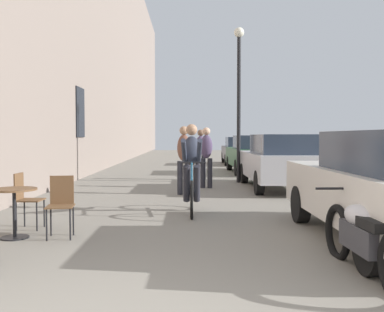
% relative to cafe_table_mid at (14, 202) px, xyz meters
% --- Properties ---
extents(cafe_table_mid, '(0.64, 0.64, 0.72)m').
position_rel_cafe_table_mid_xyz_m(cafe_table_mid, '(0.00, 0.00, 0.00)').
color(cafe_table_mid, black).
rests_on(cafe_table_mid, ground_plane).
extents(cafe_chair_mid_toward_street, '(0.42, 0.42, 0.89)m').
position_rel_cafe_table_mid_xyz_m(cafe_chair_mid_toward_street, '(0.65, 0.08, -0.00)').
color(cafe_chair_mid_toward_street, black).
rests_on(cafe_chair_mid_toward_street, ground_plane).
extents(cafe_chair_mid_toward_wall, '(0.39, 0.39, 0.89)m').
position_rel_cafe_table_mid_xyz_m(cafe_chair_mid_toward_wall, '(-0.08, 0.65, -0.00)').
color(cafe_chair_mid_toward_wall, black).
rests_on(cafe_chair_mid_toward_wall, ground_plane).
extents(cyclist_on_bicycle, '(0.52, 1.76, 1.74)m').
position_rel_cafe_table_mid_xyz_m(cyclist_on_bicycle, '(2.58, 2.13, 0.29)').
color(cyclist_on_bicycle, black).
rests_on(cyclist_on_bicycle, ground_plane).
extents(pedestrian_near, '(0.37, 0.29, 1.73)m').
position_rel_cafe_table_mid_xyz_m(pedestrian_near, '(2.41, 4.70, 0.45)').
color(pedestrian_near, '#26262D').
rests_on(pedestrian_near, ground_plane).
extents(pedestrian_mid, '(0.35, 0.25, 1.72)m').
position_rel_cafe_table_mid_xyz_m(pedestrian_mid, '(3.04, 6.14, 0.45)').
color(pedestrian_mid, '#26262D').
rests_on(pedestrian_mid, ground_plane).
extents(pedestrian_far, '(0.38, 0.30, 1.70)m').
position_rel_cafe_table_mid_xyz_m(pedestrian_far, '(2.95, 8.46, 0.44)').
color(pedestrian_far, '#26262D').
rests_on(pedestrian_far, ground_plane).
extents(street_lamp, '(0.32, 0.32, 4.90)m').
position_rel_cafe_table_mid_xyz_m(street_lamp, '(4.13, 7.63, 2.59)').
color(street_lamp, black).
rests_on(street_lamp, ground_plane).
extents(parked_car_second, '(1.82, 4.28, 1.52)m').
position_rel_cafe_table_mid_xyz_m(parked_car_second, '(5.10, 5.93, 0.27)').
color(parked_car_second, '#B7B7BC').
rests_on(parked_car_second, ground_plane).
extents(parked_car_third, '(1.84, 4.26, 1.51)m').
position_rel_cafe_table_mid_xyz_m(parked_car_third, '(5.15, 11.24, 0.26)').
color(parked_car_third, '#23512D').
rests_on(parked_car_third, ground_plane).
extents(parked_car_fourth, '(1.79, 4.08, 1.44)m').
position_rel_cafe_table_mid_xyz_m(parked_car_fourth, '(5.25, 16.64, 0.22)').
color(parked_car_fourth, '#595960').
rests_on(parked_car_fourth, ground_plane).
extents(parked_motorcycle, '(0.62, 2.15, 0.92)m').
position_rel_cafe_table_mid_xyz_m(parked_motorcycle, '(4.35, -1.77, -0.12)').
color(parked_motorcycle, black).
rests_on(parked_motorcycle, ground_plane).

